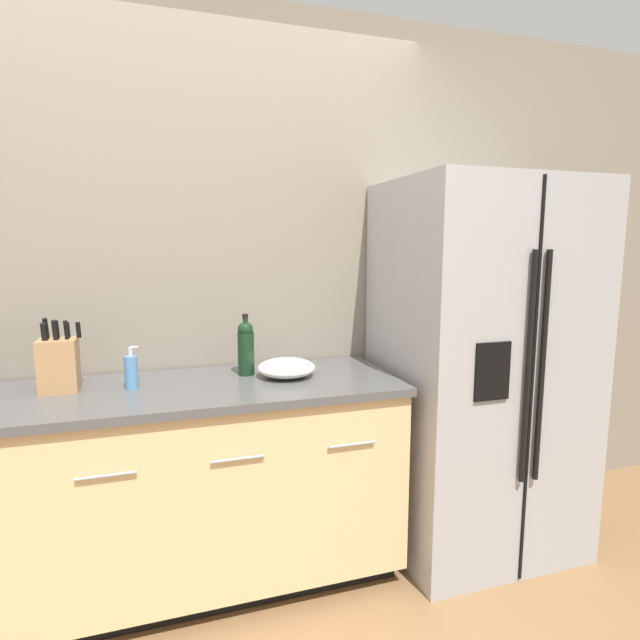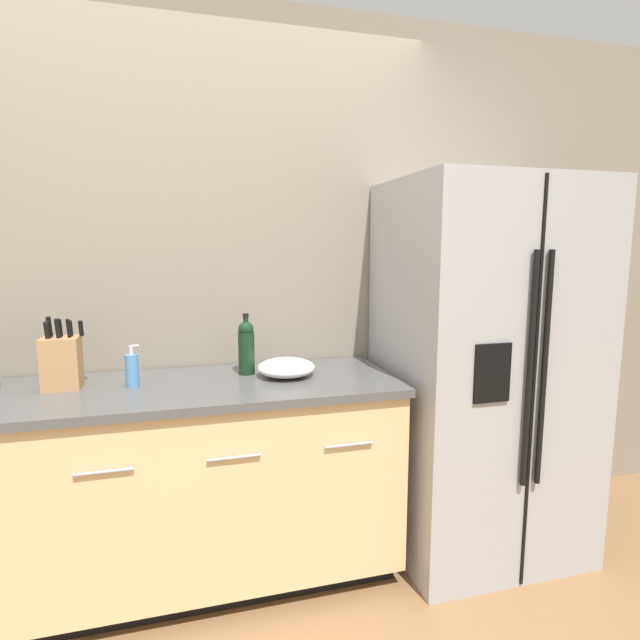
% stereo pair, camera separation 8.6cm
% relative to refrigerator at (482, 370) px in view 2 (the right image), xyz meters
% --- Properties ---
extents(wall_back, '(10.00, 0.05, 2.60)m').
position_rel_refrigerator_xyz_m(wall_back, '(-1.43, 0.40, 0.41)').
color(wall_back, gray).
rests_on(wall_back, ground_plane).
extents(counter_unit, '(1.92, 0.64, 0.90)m').
position_rel_refrigerator_xyz_m(counter_unit, '(-1.44, 0.06, -0.43)').
color(counter_unit, black).
rests_on(counter_unit, ground_plane).
extents(refrigerator, '(0.89, 0.77, 1.78)m').
position_rel_refrigerator_xyz_m(refrigerator, '(0.00, 0.00, 0.00)').
color(refrigerator, '#9E9EA0').
rests_on(refrigerator, ground_plane).
extents(knife_block, '(0.16, 0.12, 0.30)m').
position_rel_refrigerator_xyz_m(knife_block, '(-1.86, 0.12, 0.13)').
color(knife_block, '#A87A4C').
rests_on(knife_block, counter_unit).
extents(wine_bottle, '(0.07, 0.07, 0.28)m').
position_rel_refrigerator_xyz_m(wine_bottle, '(-1.11, 0.16, 0.14)').
color(wine_bottle, black).
rests_on(wine_bottle, counter_unit).
extents(soap_dispenser, '(0.06, 0.05, 0.18)m').
position_rel_refrigerator_xyz_m(soap_dispenser, '(-1.59, 0.08, 0.09)').
color(soap_dispenser, '#4C7FB2').
rests_on(soap_dispenser, counter_unit).
extents(mixing_bowl, '(0.26, 0.26, 0.08)m').
position_rel_refrigerator_xyz_m(mixing_bowl, '(-0.95, 0.07, 0.05)').
color(mixing_bowl, white).
rests_on(mixing_bowl, counter_unit).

